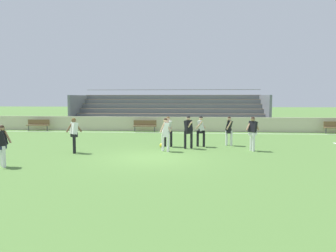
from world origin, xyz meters
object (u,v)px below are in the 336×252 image
object	(u,v)px
bench_near_wall_gap	(145,125)
player_dark_pressing_high	(2,142)
player_white_trailing_run	(165,132)
player_dark_on_ball	(229,128)
player_dark_dropping_back	(253,131)
soccer_ball	(162,145)
bench_centre_sideline	(38,124)
player_white_overlapping	(74,132)
player_white_challenging	(168,129)
player_white_wide_right	(201,128)
player_dark_wide_left	(188,129)
bleacher_stand	(170,110)

from	to	relation	value
bench_near_wall_gap	player_dark_pressing_high	size ratio (longest dim) A/B	1.11
player_white_trailing_run	player_dark_on_ball	bearing A→B (deg)	34.81
player_dark_dropping_back	soccer_ball	bearing A→B (deg)	170.54
player_white_trailing_run	bench_centre_sideline	bearing A→B (deg)	140.66
bench_near_wall_gap	player_white_trailing_run	bearing A→B (deg)	-74.56
player_white_trailing_run	player_white_overlapping	xyz separation A→B (m)	(-4.33, -0.87, 0.03)
player_white_challenging	player_white_wide_right	xyz separation A→B (m)	(1.77, 0.13, 0.02)
player_white_wide_right	player_white_overlapping	bearing A→B (deg)	-156.79
bench_centre_sideline	player_white_trailing_run	world-z (taller)	player_white_trailing_run
bench_near_wall_gap	player_dark_wide_left	size ratio (longest dim) A/B	1.05
player_white_wide_right	soccer_ball	bearing A→B (deg)	-168.58
player_white_overlapping	player_white_trailing_run	bearing A→B (deg)	11.32
player_white_wide_right	soccer_ball	xyz separation A→B (m)	(-2.10, -0.42, -0.88)
player_white_wide_right	player_white_challenging	bearing A→B (deg)	-175.66
soccer_ball	bench_near_wall_gap	bearing A→B (deg)	105.57
soccer_ball	player_dark_on_ball	bearing A→B (deg)	15.07
player_white_challenging	player_dark_dropping_back	distance (m)	4.46
player_white_wide_right	player_dark_on_ball	bearing A→B (deg)	19.78
player_dark_wide_left	bench_centre_sideline	bearing A→B (deg)	146.44
soccer_ball	player_white_trailing_run	bearing A→B (deg)	-75.34
bleacher_stand	player_white_overlapping	bearing A→B (deg)	-103.28
bench_centre_sideline	player_dark_wide_left	size ratio (longest dim) A/B	1.05
player_dark_pressing_high	player_white_overlapping	world-z (taller)	player_white_overlapping
player_dark_dropping_back	soccer_ball	size ratio (longest dim) A/B	7.80
player_white_challenging	bench_centre_sideline	bearing A→B (deg)	145.89
player_white_overlapping	player_dark_pressing_high	bearing A→B (deg)	-114.47
bench_centre_sideline	player_white_challenging	bearing A→B (deg)	-34.11
player_dark_pressing_high	player_white_challenging	bearing A→B (deg)	44.98
player_white_trailing_run	player_dark_pressing_high	size ratio (longest dim) A/B	1.03
player_dark_wide_left	player_dark_pressing_high	xyz separation A→B (m)	(-6.97, -5.26, -0.07)
player_dark_wide_left	player_white_overlapping	world-z (taller)	player_dark_wide_left
player_white_challenging	player_white_trailing_run	xyz separation A→B (m)	(0.02, -1.61, 0.01)
player_white_overlapping	player_dark_on_ball	bearing A→B (deg)	22.53
bench_near_wall_gap	bench_centre_sideline	world-z (taller)	same
player_dark_on_ball	player_white_challenging	bearing A→B (deg)	-168.21
bench_near_wall_gap	player_white_wide_right	world-z (taller)	player_white_wide_right
bleacher_stand	player_white_challenging	size ratio (longest dim) A/B	10.29
soccer_ball	player_white_challenging	bearing A→B (deg)	41.52
player_white_wide_right	player_dark_pressing_high	bearing A→B (deg)	-141.88
bench_near_wall_gap	player_dark_wide_left	xyz separation A→B (m)	(3.64, -8.17, 0.48)
player_dark_dropping_back	player_white_overlapping	xyz separation A→B (m)	(-8.65, -1.41, -0.01)
player_dark_pressing_high	bench_near_wall_gap	bearing A→B (deg)	76.08
bench_near_wall_gap	player_white_overlapping	distance (m)	10.23
player_white_wide_right	player_white_trailing_run	distance (m)	2.47
player_white_wide_right	soccer_ball	size ratio (longest dim) A/B	7.59
player_white_trailing_run	player_white_wide_right	bearing A→B (deg)	44.82
bleacher_stand	player_dark_pressing_high	distance (m)	18.28
player_white_challenging	player_dark_pressing_high	xyz separation A→B (m)	(-5.85, -5.84, -0.02)
player_dark_wide_left	player_dark_on_ball	world-z (taller)	player_dark_wide_left
player_white_wide_right	player_dark_on_ball	size ratio (longest dim) A/B	1.03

